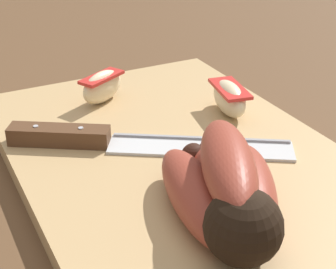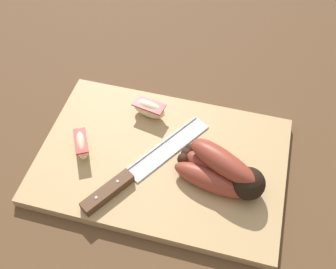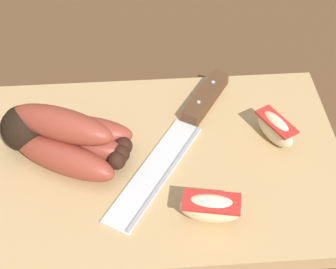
% 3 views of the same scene
% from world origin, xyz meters
% --- Properties ---
extents(ground_plane, '(6.00, 6.00, 0.00)m').
position_xyz_m(ground_plane, '(0.00, 0.00, 0.00)').
color(ground_plane, brown).
extents(cutting_board, '(0.44, 0.30, 0.02)m').
position_xyz_m(cutting_board, '(-0.00, 0.02, 0.01)').
color(cutting_board, tan).
rests_on(cutting_board, ground_plane).
extents(banana_bunch, '(0.16, 0.12, 0.07)m').
position_xyz_m(banana_bunch, '(0.11, -0.00, 0.05)').
color(banana_bunch, black).
rests_on(banana_bunch, cutting_board).
extents(chefs_knife, '(0.17, 0.25, 0.02)m').
position_xyz_m(chefs_knife, '(-0.04, -0.04, 0.03)').
color(chefs_knife, silver).
rests_on(chefs_knife, cutting_board).
extents(apple_wedge_near, '(0.05, 0.06, 0.04)m').
position_xyz_m(apple_wedge_near, '(-0.14, -0.01, 0.04)').
color(apple_wedge_near, beige).
rests_on(apple_wedge_near, cutting_board).
extents(apple_wedge_middle, '(0.07, 0.04, 0.04)m').
position_xyz_m(apple_wedge_middle, '(-0.05, 0.11, 0.04)').
color(apple_wedge_middle, beige).
rests_on(apple_wedge_middle, cutting_board).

